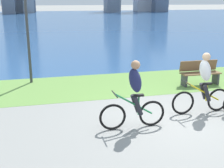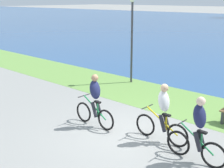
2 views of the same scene
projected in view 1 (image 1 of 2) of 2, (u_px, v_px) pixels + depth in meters
The scene contains 7 objects.
ground_plane at pixel (170, 121), 7.81m from camera, with size 300.00×300.00×0.00m, color gray.
grass_strip_bayside at pixel (129, 83), 11.27m from camera, with size 120.00×3.25×0.01m, color #6B9947.
bay_water_surface at pixel (59, 20), 45.49m from camera, with size 300.00×70.13×0.00m, color #2D568C.
cyclist_lead at pixel (134, 96), 7.17m from camera, with size 1.68×0.52×1.71m.
cyclist_trailing at pixel (203, 84), 8.16m from camera, with size 1.76×0.52×1.71m.
bench_near_path at pixel (200, 73), 11.00m from camera, with size 1.50×0.47×0.90m.
lamppost_tall at pixel (26, 12), 10.68m from camera, with size 0.28×0.28×4.06m.
Camera 1 is at (-3.24, -6.65, 3.09)m, focal length 47.53 mm.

